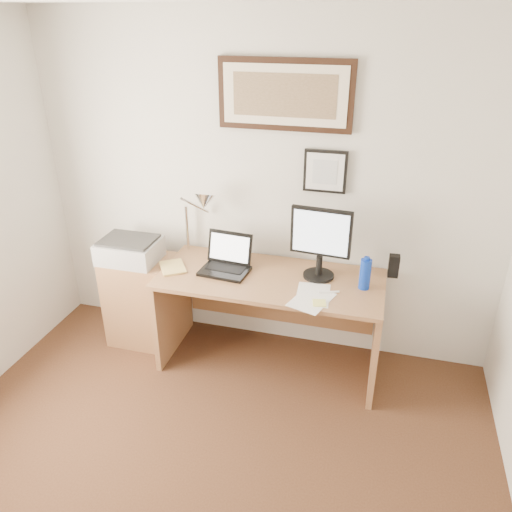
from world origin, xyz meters
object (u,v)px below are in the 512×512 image
(water_bottle, at_px, (365,274))
(desk, at_px, (273,300))
(printer, at_px, (130,250))
(side_cabinet, at_px, (142,300))
(lcd_monitor, at_px, (320,240))
(laptop, at_px, (226,263))
(book, at_px, (161,269))

(water_bottle, xyz_separation_m, desk, (-0.65, 0.07, -0.34))
(desk, bearing_deg, water_bottle, -5.75)
(water_bottle, relative_size, printer, 0.49)
(desk, height_order, printer, printer)
(desk, relative_size, printer, 3.64)
(side_cabinet, distance_m, printer, 0.46)
(lcd_monitor, bearing_deg, water_bottle, -12.67)
(water_bottle, bearing_deg, laptop, 179.31)
(water_bottle, bearing_deg, printer, 179.94)
(side_cabinet, xyz_separation_m, desk, (1.07, 0.04, 0.15))
(desk, bearing_deg, printer, -176.71)
(printer, bearing_deg, laptop, 0.74)
(side_cabinet, bearing_deg, water_bottle, -1.01)
(laptop, distance_m, lcd_monitor, 0.71)
(printer, bearing_deg, book, -21.54)
(desk, distance_m, laptop, 0.45)
(water_bottle, height_order, laptop, laptop)
(side_cabinet, relative_size, water_bottle, 3.38)
(lcd_monitor, bearing_deg, book, -170.16)
(lcd_monitor, height_order, printer, lcd_monitor)
(laptop, height_order, lcd_monitor, lcd_monitor)
(side_cabinet, distance_m, desk, 1.08)
(desk, distance_m, printer, 1.15)
(side_cabinet, height_order, water_bottle, water_bottle)
(desk, xyz_separation_m, laptop, (-0.34, -0.05, 0.29))
(side_cabinet, relative_size, printer, 1.66)
(laptop, xyz_separation_m, printer, (-0.77, -0.01, 0.01))
(desk, xyz_separation_m, printer, (-1.11, -0.06, 0.30))
(side_cabinet, bearing_deg, book, -29.02)
(side_cabinet, height_order, laptop, laptop)
(water_bottle, distance_m, desk, 0.74)
(book, distance_m, laptop, 0.48)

